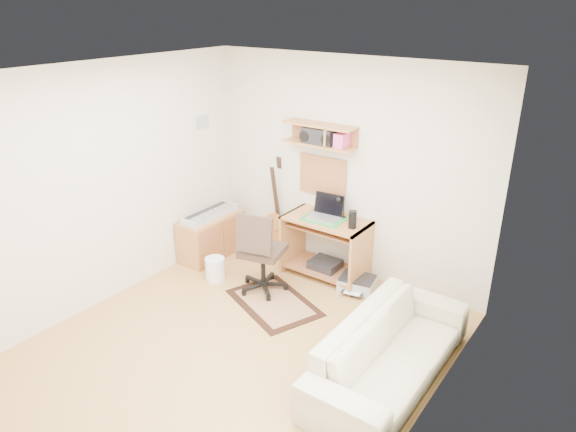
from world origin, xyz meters
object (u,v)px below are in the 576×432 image
Objects in this scene: cabinet at (211,236)px; sofa at (391,341)px; desk at (326,248)px; task_chair at (263,250)px; printer at (357,282)px.

cabinet is 3.08m from sofa.
desk is at bearing 49.08° from sofa.
sofa reaches higher than desk.
sofa is at bearing -16.14° from cabinet.
desk is 1.11× the size of cabinet.
task_chair reaches higher than sofa.
printer is 1.57m from sofa.
cabinet is (-1.11, 0.31, -0.24)m from task_chair.
sofa reaches higher than cabinet.
desk is at bearing 161.55° from printer.
sofa is at bearing -30.59° from task_chair.
printer is at bearing 22.34° from task_chair.
task_chair is 0.52× the size of sofa.
printer is 0.20× the size of sofa.
task_chair is 1.93m from sofa.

